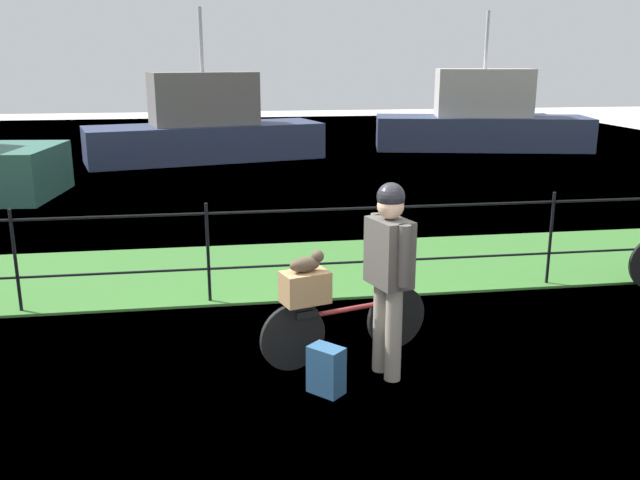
% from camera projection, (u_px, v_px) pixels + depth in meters
% --- Properties ---
extents(ground_plane, '(60.00, 60.00, 0.00)m').
position_uv_depth(ground_plane, '(335.00, 396.00, 5.49)').
color(ground_plane, beige).
extents(grass_strip, '(27.00, 2.40, 0.03)m').
position_uv_depth(grass_strip, '(289.00, 269.00, 8.74)').
color(grass_strip, '#38702D').
rests_on(grass_strip, ground).
extents(harbor_water, '(30.00, 30.00, 0.00)m').
position_uv_depth(harbor_water, '(252.00, 170.00, 16.41)').
color(harbor_water, '#60849E').
rests_on(harbor_water, ground).
extents(iron_fence, '(18.04, 0.04, 1.14)m').
position_uv_depth(iron_fence, '(299.00, 242.00, 7.55)').
color(iron_fence, black).
rests_on(iron_fence, ground).
extents(bicycle_main, '(1.60, 0.54, 0.60)m').
position_uv_depth(bicycle_main, '(344.00, 325.00, 6.10)').
color(bicycle_main, black).
rests_on(bicycle_main, ground).
extents(wooden_crate, '(0.46, 0.36, 0.28)m').
position_uv_depth(wooden_crate, '(305.00, 287.00, 5.83)').
color(wooden_crate, '#A87F51').
rests_on(wooden_crate, bicycle_main).
extents(terrier_dog, '(0.32, 0.22, 0.18)m').
position_uv_depth(terrier_dog, '(308.00, 263.00, 5.78)').
color(terrier_dog, '#4C3D2D').
rests_on(terrier_dog, wooden_crate).
extents(cyclist_person, '(0.37, 0.52, 1.68)m').
position_uv_depth(cyclist_person, '(389.00, 264.00, 5.61)').
color(cyclist_person, gray).
rests_on(cyclist_person, ground).
extents(backpack_on_paving, '(0.32, 0.33, 0.40)m').
position_uv_depth(backpack_on_paving, '(326.00, 370.00, 5.50)').
color(backpack_on_paving, '#28517A').
rests_on(backpack_on_paving, ground).
extents(moored_boat_near, '(6.41, 3.08, 3.92)m').
position_uv_depth(moored_boat_near, '(482.00, 121.00, 19.98)').
color(moored_boat_near, '#2D3856').
rests_on(moored_boat_near, ground).
extents(moored_boat_mid, '(6.39, 3.29, 3.88)m').
position_uv_depth(moored_boat_mid, '(205.00, 129.00, 17.87)').
color(moored_boat_mid, '#2D3856').
rests_on(moored_boat_mid, ground).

